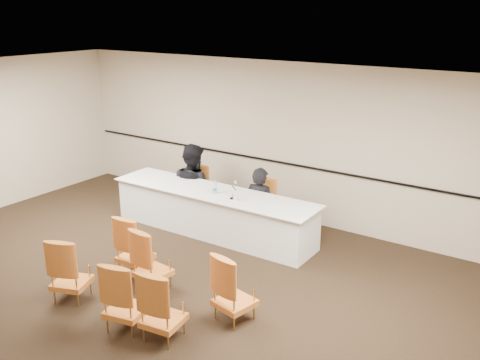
# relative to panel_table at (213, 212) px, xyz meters

# --- Properties ---
(floor) EXTENTS (10.00, 10.00, 0.00)m
(floor) POSITION_rel_panel_table_xyz_m (0.61, -2.56, -0.40)
(floor) COLOR black
(floor) RESTS_ON ground
(ceiling) EXTENTS (10.00, 10.00, 0.00)m
(ceiling) POSITION_rel_panel_table_xyz_m (0.61, -2.56, 2.60)
(ceiling) COLOR white
(ceiling) RESTS_ON ground
(wall_back) EXTENTS (10.00, 0.04, 3.00)m
(wall_back) POSITION_rel_panel_table_xyz_m (0.61, 1.44, 1.10)
(wall_back) COLOR beige
(wall_back) RESTS_ON ground
(wall_rail) EXTENTS (9.80, 0.04, 0.03)m
(wall_rail) POSITION_rel_panel_table_xyz_m (0.61, 1.40, 0.70)
(wall_rail) COLOR black
(wall_rail) RESTS_ON wall_back
(panel_table) EXTENTS (4.02, 0.97, 0.80)m
(panel_table) POSITION_rel_panel_table_xyz_m (0.00, 0.00, 0.00)
(panel_table) COLOR white
(panel_table) RESTS_ON ground
(panelist_main) EXTENTS (0.63, 0.45, 1.63)m
(panelist_main) POSITION_rel_panel_table_xyz_m (0.62, 0.59, -0.01)
(panelist_main) COLOR black
(panelist_main) RESTS_ON ground
(panelist_main_chair) EXTENTS (0.51, 0.51, 0.95)m
(panelist_main_chair) POSITION_rel_panel_table_xyz_m (0.62, 0.59, 0.07)
(panelist_main_chair) COLOR #A3441D
(panelist_main_chair) RESTS_ON ground
(panelist_second) EXTENTS (1.08, 0.93, 1.91)m
(panelist_second) POSITION_rel_panel_table_xyz_m (-0.91, 0.57, 0.06)
(panelist_second) COLOR black
(panelist_second) RESTS_ON ground
(panelist_second_chair) EXTENTS (0.51, 0.51, 0.95)m
(panelist_second_chair) POSITION_rel_panel_table_xyz_m (-0.91, 0.57, 0.07)
(panelist_second_chair) COLOR #A3441D
(panelist_second_chair) RESTS_ON ground
(papers) EXTENTS (0.30, 0.23, 0.00)m
(papers) POSITION_rel_panel_table_xyz_m (0.49, 0.00, 0.40)
(papers) COLOR white
(papers) RESTS_ON panel_table
(microphone) EXTENTS (0.15, 0.22, 0.28)m
(microphone) POSITION_rel_panel_table_xyz_m (0.53, -0.13, 0.54)
(microphone) COLOR black
(microphone) RESTS_ON panel_table
(water_bottle) EXTENTS (0.08, 0.08, 0.22)m
(water_bottle) POSITION_rel_panel_table_xyz_m (0.08, -0.03, 0.51)
(water_bottle) COLOR teal
(water_bottle) RESTS_ON panel_table
(drinking_glass) EXTENTS (0.07, 0.07, 0.10)m
(drinking_glass) POSITION_rel_panel_table_xyz_m (0.06, -0.11, 0.45)
(drinking_glass) COLOR silver
(drinking_glass) RESTS_ON panel_table
(coffee_cup) EXTENTS (0.10, 0.10, 0.12)m
(coffee_cup) POSITION_rel_panel_table_xyz_m (0.60, -0.15, 0.46)
(coffee_cup) COLOR silver
(coffee_cup) RESTS_ON panel_table
(aud_chair_front_left) EXTENTS (0.53, 0.53, 0.95)m
(aud_chair_front_left) POSITION_rel_panel_table_xyz_m (-0.07, -1.89, 0.07)
(aud_chair_front_left) COLOR #A3441D
(aud_chair_front_left) RESTS_ON ground
(aud_chair_front_mid) EXTENTS (0.54, 0.54, 0.95)m
(aud_chair_front_mid) POSITION_rel_panel_table_xyz_m (0.50, -2.11, 0.07)
(aud_chair_front_mid) COLOR #A3441D
(aud_chair_front_mid) RESTS_ON ground
(aud_chair_front_right) EXTENTS (0.59, 0.59, 0.95)m
(aud_chair_front_right) POSITION_rel_panel_table_xyz_m (1.95, -2.11, 0.07)
(aud_chair_front_right) COLOR #A3441D
(aud_chair_front_right) RESTS_ON ground
(aud_chair_back_left) EXTENTS (0.65, 0.65, 0.95)m
(aud_chair_back_left) POSITION_rel_panel_table_xyz_m (-0.23, -2.97, 0.07)
(aud_chair_back_left) COLOR #A3441D
(aud_chair_back_left) RESTS_ON ground
(aud_chair_back_mid) EXTENTS (0.60, 0.60, 0.95)m
(aud_chair_back_mid) POSITION_rel_panel_table_xyz_m (0.93, -3.04, 0.07)
(aud_chair_back_mid) COLOR #A3441D
(aud_chair_back_mid) RESTS_ON ground
(aud_chair_back_right) EXTENTS (0.57, 0.57, 0.95)m
(aud_chair_back_right) POSITION_rel_panel_table_xyz_m (1.47, -2.94, 0.07)
(aud_chair_back_right) COLOR #A3441D
(aud_chair_back_right) RESTS_ON ground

